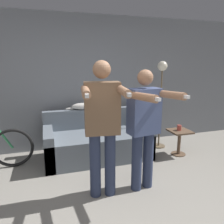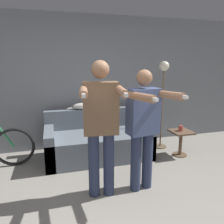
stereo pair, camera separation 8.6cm
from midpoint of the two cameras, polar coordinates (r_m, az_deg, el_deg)
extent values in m
plane|color=gray|center=(2.65, 4.47, -27.24)|extent=(16.00, 16.00, 0.00)
cube|color=gray|center=(4.41, -6.21, 7.52)|extent=(10.00, 0.05, 2.60)
cube|color=slate|center=(4.04, -2.94, -8.60)|extent=(1.87, 0.93, 0.46)
cube|color=slate|center=(4.28, -4.17, -1.57)|extent=(1.87, 0.14, 0.37)
cube|color=slate|center=(3.93, -15.31, -8.60)|extent=(0.16, 0.93, 0.60)
cube|color=slate|center=(4.27, 8.36, -6.52)|extent=(0.16, 0.93, 0.60)
cylinder|color=#2D3856|center=(2.87, -3.88, -13.67)|extent=(0.14, 0.14, 0.85)
cylinder|color=#2D3856|center=(2.89, 0.02, -13.48)|extent=(0.14, 0.14, 0.85)
cube|color=brown|center=(2.63, -2.04, 1.00)|extent=(0.45, 0.28, 0.63)
sphere|color=#9E7051|center=(2.58, -2.12, 11.04)|extent=(0.21, 0.21, 0.21)
cylinder|color=#9E7051|center=(2.34, -6.45, 5.34)|extent=(0.16, 0.51, 0.10)
cube|color=white|center=(2.09, -6.29, 4.38)|extent=(0.05, 0.12, 0.04)
cylinder|color=#9E7051|center=(2.38, 3.38, 5.53)|extent=(0.16, 0.51, 0.10)
cube|color=white|center=(2.14, 4.65, 4.60)|extent=(0.05, 0.12, 0.04)
cylinder|color=#2D3856|center=(3.01, 7.05, -12.99)|extent=(0.14, 0.14, 0.79)
cylinder|color=#2D3856|center=(3.10, 10.00, -12.30)|extent=(0.14, 0.14, 0.79)
cube|color=#475684|center=(2.83, 9.01, 0.12)|extent=(0.43, 0.27, 0.59)
sphere|color=#9E7051|center=(2.77, 9.33, 8.84)|extent=(0.20, 0.20, 0.20)
cylinder|color=#9E7051|center=(2.48, 8.57, 3.91)|extent=(0.16, 0.51, 0.11)
cube|color=white|center=(2.27, 11.92, 3.26)|extent=(0.05, 0.13, 0.04)
cylinder|color=#9E7051|center=(2.70, 15.49, 4.32)|extent=(0.16, 0.51, 0.11)
cube|color=white|center=(2.51, 19.08, 3.73)|extent=(0.05, 0.13, 0.04)
ellipsoid|color=silver|center=(4.19, -6.94, 1.54)|extent=(0.39, 0.14, 0.13)
sphere|color=silver|center=(4.21, -4.73, 2.28)|extent=(0.10, 0.10, 0.10)
ellipsoid|color=silver|center=(4.19, -9.73, 0.91)|extent=(0.21, 0.04, 0.04)
cone|color=silver|center=(4.18, -4.94, 2.74)|extent=(0.03, 0.03, 0.03)
cone|color=silver|center=(4.21, -5.03, 2.83)|extent=(0.03, 0.03, 0.03)
cylinder|color=#756047|center=(4.68, 12.95, -8.71)|extent=(0.26, 0.26, 0.02)
cylinder|color=#756047|center=(4.46, 13.45, 0.65)|extent=(0.03, 0.03, 1.58)
sphere|color=white|center=(4.36, 14.04, 11.57)|extent=(0.19, 0.19, 0.19)
cylinder|color=brown|center=(4.39, 17.80, -10.54)|extent=(0.26, 0.26, 0.02)
cylinder|color=brown|center=(4.31, 18.00, -7.93)|extent=(0.06, 0.06, 0.44)
cube|color=brown|center=(4.23, 18.22, -4.92)|extent=(0.38, 0.38, 0.03)
cylinder|color=#B7473D|center=(4.22, 18.06, -4.05)|extent=(0.08, 0.08, 0.10)
torus|color=black|center=(4.00, -23.61, -8.37)|extent=(0.66, 0.05, 0.66)
cylinder|color=#338E56|center=(3.96, -25.27, -5.96)|extent=(0.23, 0.04, 0.38)
camera|label=1|loc=(0.04, -89.25, 0.17)|focal=35.00mm
camera|label=2|loc=(0.04, 90.75, -0.17)|focal=35.00mm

